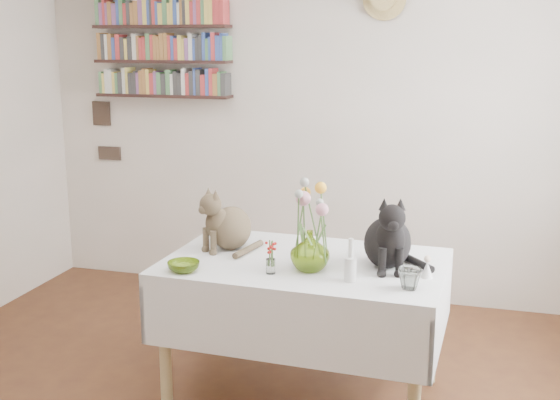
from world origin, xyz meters
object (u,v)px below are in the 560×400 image
(tabby_cat, at_px, (231,217))
(dining_table, at_px, (305,295))
(flower_vase, at_px, (310,251))
(bookshelf_unit, at_px, (162,32))
(black_cat, at_px, (388,229))

(tabby_cat, bearing_deg, dining_table, 22.44)
(flower_vase, height_order, bookshelf_unit, bookshelf_unit)
(tabby_cat, relative_size, flower_vase, 1.74)
(black_cat, distance_m, bookshelf_unit, 2.46)
(tabby_cat, height_order, black_cat, black_cat)
(flower_vase, distance_m, bookshelf_unit, 2.37)
(dining_table, distance_m, bookshelf_unit, 2.38)
(tabby_cat, xyz_separation_m, bookshelf_unit, (-0.98, 1.33, 0.95))
(dining_table, height_order, bookshelf_unit, bookshelf_unit)
(tabby_cat, xyz_separation_m, black_cat, (0.82, -0.08, 0.02))
(dining_table, bearing_deg, tabby_cat, 166.11)
(tabby_cat, relative_size, black_cat, 0.91)
(dining_table, xyz_separation_m, black_cat, (0.40, 0.02, 0.36))
(dining_table, bearing_deg, black_cat, 3.41)
(black_cat, height_order, flower_vase, black_cat)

